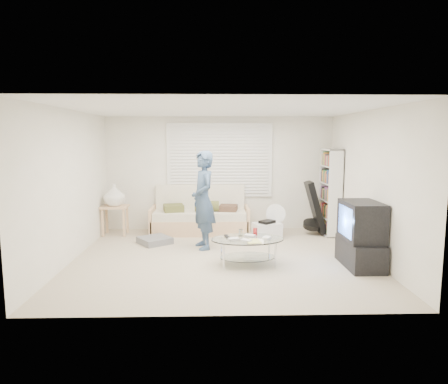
{
  "coord_description": "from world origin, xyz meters",
  "views": [
    {
      "loc": [
        -0.13,
        -6.62,
        2.03
      ],
      "look_at": [
        0.05,
        0.3,
        1.1
      ],
      "focal_mm": 32.0,
      "sensor_mm": 36.0,
      "label": 1
    }
  ],
  "objects_px": {
    "tv_unit": "(361,235)",
    "coffee_table": "(248,244)",
    "bookshelf": "(330,192)",
    "futon_sofa": "(200,217)"
  },
  "relations": [
    {
      "from": "futon_sofa",
      "to": "bookshelf",
      "type": "bearing_deg",
      "value": -4.28
    },
    {
      "from": "futon_sofa",
      "to": "bookshelf",
      "type": "distance_m",
      "value": 2.82
    },
    {
      "from": "futon_sofa",
      "to": "tv_unit",
      "type": "bearing_deg",
      "value": -42.18
    },
    {
      "from": "tv_unit",
      "to": "coffee_table",
      "type": "height_order",
      "value": "tv_unit"
    },
    {
      "from": "coffee_table",
      "to": "bookshelf",
      "type": "bearing_deg",
      "value": 47.1
    },
    {
      "from": "futon_sofa",
      "to": "tv_unit",
      "type": "xyz_separation_m",
      "value": [
        2.63,
        -2.38,
        0.17
      ]
    },
    {
      "from": "futon_sofa",
      "to": "coffee_table",
      "type": "distance_m",
      "value": 2.41
    },
    {
      "from": "bookshelf",
      "to": "futon_sofa",
      "type": "bearing_deg",
      "value": 175.72
    },
    {
      "from": "tv_unit",
      "to": "coffee_table",
      "type": "bearing_deg",
      "value": 176.24
    },
    {
      "from": "tv_unit",
      "to": "coffee_table",
      "type": "distance_m",
      "value": 1.8
    }
  ]
}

